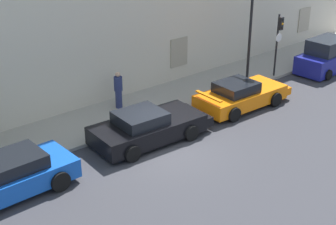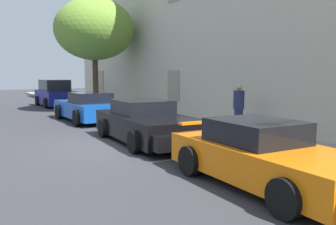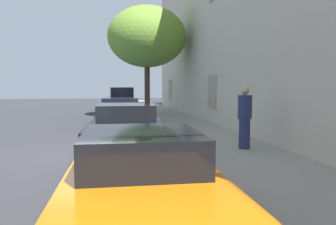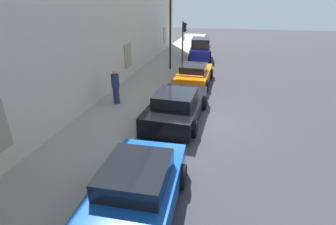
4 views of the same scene
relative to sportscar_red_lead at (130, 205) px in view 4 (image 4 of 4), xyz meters
The scene contains 9 objects.
ground_plane 6.17m from the sportscar_red_lead, ahead, with size 80.00×80.00×0.00m, color #333338.
sidewalk 6.69m from the sportscar_red_lead, 24.20° to the left, with size 60.00×3.11×0.14m, color gray.
sportscar_red_lead is the anchor object (origin of this frame).
sportscar_yellow_flank 6.19m from the sportscar_red_lead, ahead, with size 5.05×2.43×1.34m.
sportscar_white_middle 11.51m from the sportscar_red_lead, ahead, with size 4.82×2.19×1.29m.
hatchback_distant 18.59m from the sportscar_red_lead, ahead, with size 3.85×2.06×1.85m.
traffic_light 15.73m from the sportscar_red_lead, ahead, with size 0.44×0.36×3.29m.
street_lamp 14.68m from the sportscar_red_lead, ahead, with size 0.44×1.42×5.50m.
pedestrian_admiring 7.58m from the sportscar_red_lead, 25.33° to the left, with size 0.46×0.46×1.71m.
Camera 4 is at (-10.25, -0.94, 4.87)m, focal length 27.29 mm.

